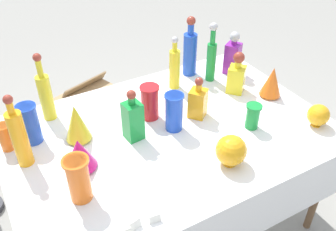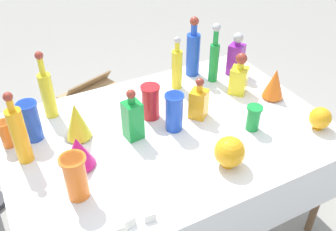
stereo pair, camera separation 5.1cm
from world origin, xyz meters
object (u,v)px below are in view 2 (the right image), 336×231
square_decanter_2 (199,102)px  slender_vase_4 (151,101)px  fluted_vase_2 (78,152)px  fluted_vase_0 (274,83)px  round_bowl_1 (230,152)px  slender_vase_2 (30,120)px  slender_vase_5 (75,176)px  tall_bottle_1 (177,67)px  round_bowl_0 (320,118)px  slender_vase_3 (254,117)px  slender_vase_1 (6,133)px  tall_bottle_0 (214,57)px  cardboard_box_behind_left (97,113)px  fluted_vase_1 (77,121)px  tall_bottle_2 (19,133)px  square_decanter_1 (236,56)px  slender_vase_0 (174,111)px  tall_bottle_4 (47,92)px  square_decanter_0 (239,77)px  square_decanter_3 (133,118)px  tall_bottle_3 (193,51)px

square_decanter_2 → slender_vase_4: 0.27m
slender_vase_4 → fluted_vase_2: size_ratio=1.20×
fluted_vase_0 → round_bowl_1: fluted_vase_0 is taller
slender_vase_2 → slender_vase_5: slender_vase_5 is taller
tall_bottle_1 → round_bowl_0: 0.88m
slender_vase_2 → slender_vase_3: (1.07, -0.47, -0.04)m
slender_vase_1 → slender_vase_2: 0.13m
tall_bottle_0 → tall_bottle_1: tall_bottle_0 is taller
cardboard_box_behind_left → slender_vase_4: bearing=-85.7°
square_decanter_2 → cardboard_box_behind_left: 1.29m
slender_vase_3 → fluted_vase_1: size_ratio=0.67×
tall_bottle_0 → round_bowl_0: (0.23, -0.70, -0.10)m
tall_bottle_2 → tall_bottle_1: bearing=14.4°
square_decanter_1 → slender_vase_3: square_decanter_1 is taller
square_decanter_2 → slender_vase_5: size_ratio=1.13×
cardboard_box_behind_left → square_decanter_2: bearing=-73.7°
slender_vase_4 → slender_vase_0: bearing=-67.2°
tall_bottle_4 → square_decanter_0: tall_bottle_4 is taller
tall_bottle_2 → round_bowl_1: tall_bottle_2 is taller
tall_bottle_2 → fluted_vase_1: size_ratio=1.83×
fluted_vase_2 → cardboard_box_behind_left: size_ratio=0.30×
slender_vase_4 → slender_vase_5: size_ratio=0.91×
round_bowl_0 → slender_vase_5: bearing=174.3°
square_decanter_2 → tall_bottle_1: bearing=83.0°
round_bowl_1 → cardboard_box_behind_left: size_ratio=0.28×
fluted_vase_2 → square_decanter_1: bearing=18.4°
tall_bottle_0 → tall_bottle_2: size_ratio=1.00×
tall_bottle_2 → slender_vase_5: bearing=-64.7°
slender_vase_3 → square_decanter_1: bearing=63.5°
fluted_vase_2 → round_bowl_0: 1.28m
square_decanter_2 → slender_vase_1: (-1.00, 0.23, -0.02)m
square_decanter_3 → slender_vase_5: bearing=-144.8°
square_decanter_0 → slender_vase_2: bearing=174.2°
fluted_vase_0 → fluted_vase_1: (-1.16, 0.17, 0.01)m
tall_bottle_2 → square_decanter_0: bearing=1.1°
round_bowl_0 → slender_vase_0: bearing=152.8°
fluted_vase_2 → fluted_vase_1: bearing=74.7°
slender_vase_0 → square_decanter_1: bearing=28.0°
slender_vase_1 → slender_vase_5: slender_vase_5 is taller
tall_bottle_2 → square_decanter_3: (0.54, -0.08, -0.04)m
square_decanter_1 → square_decanter_2: (-0.47, -0.31, -0.03)m
tall_bottle_0 → slender_vase_3: size_ratio=2.75×
slender_vase_2 → fluted_vase_1: bearing=-26.6°
square_decanter_2 → fluted_vase_0: 0.51m
slender_vase_5 → square_decanter_0: bearing=18.2°
tall_bottle_2 → square_decanter_3: size_ratio=1.34×
tall_bottle_2 → fluted_vase_2: (0.23, -0.17, -0.08)m
tall_bottle_3 → cardboard_box_behind_left: bearing=129.7°
square_decanter_3 → fluted_vase_0: 0.90m
slender_vase_0 → fluted_vase_1: size_ratio=1.01×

